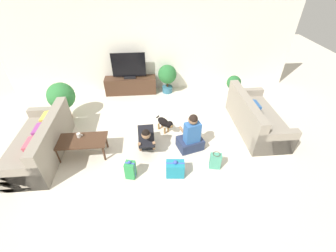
{
  "coord_description": "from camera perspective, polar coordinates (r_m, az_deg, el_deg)",
  "views": [
    {
      "loc": [
        -0.06,
        -3.84,
        3.41
      ],
      "look_at": [
        0.27,
        -0.01,
        0.45
      ],
      "focal_mm": 24.0,
      "sensor_mm": 36.0,
      "label": 1
    }
  ],
  "objects": [
    {
      "name": "tv_console",
      "position": [
        6.99,
        -9.4,
        10.16
      ],
      "size": [
        1.51,
        0.38,
        0.5
      ],
      "color": "#472D1E",
      "rests_on": "ground_plane"
    },
    {
      "name": "person_sitting",
      "position": [
        4.8,
        5.87,
        -2.67
      ],
      "size": [
        0.61,
        0.57,
        0.91
      ],
      "rotation": [
        0.0,
        0.0,
        3.42
      ],
      "color": "#283351",
      "rests_on": "ground_plane"
    },
    {
      "name": "coffee_table",
      "position": [
        4.93,
        -21.23,
        -3.76
      ],
      "size": [
        1.04,
        0.51,
        0.41
      ],
      "color": "#472D1E",
      "rests_on": "ground_plane"
    },
    {
      "name": "wall_back",
      "position": [
        6.81,
        -4.46,
        19.38
      ],
      "size": [
        8.4,
        0.06,
        2.6
      ],
      "color": "white",
      "rests_on": "ground_plane"
    },
    {
      "name": "sofa_left",
      "position": [
        5.35,
        -29.61,
        -3.91
      ],
      "size": [
        0.9,
        1.94,
        0.83
      ],
      "rotation": [
        0.0,
        0.0,
        -1.57
      ],
      "color": "gray",
      "rests_on": "ground_plane"
    },
    {
      "name": "mug",
      "position": [
        4.96,
        -21.7,
        -2.21
      ],
      "size": [
        0.12,
        0.08,
        0.09
      ],
      "color": "silver",
      "rests_on": "coffee_table"
    },
    {
      "name": "potted_plant_corner_left",
      "position": [
        6.11,
        -25.47,
        6.75
      ],
      "size": [
        0.66,
        0.66,
        0.99
      ],
      "color": "#A36042",
      "rests_on": "ground_plane"
    },
    {
      "name": "person_kneeling",
      "position": [
        4.78,
        -5.52,
        -2.96
      ],
      "size": [
        0.35,
        0.77,
        0.74
      ],
      "rotation": [
        0.0,
        0.0,
        0.03
      ],
      "color": "#23232D",
      "rests_on": "ground_plane"
    },
    {
      "name": "potted_plant_corner_right",
      "position": [
        6.63,
        16.25,
        9.91
      ],
      "size": [
        0.39,
        0.39,
        0.77
      ],
      "color": "beige",
      "rests_on": "ground_plane"
    },
    {
      "name": "gift_box_a",
      "position": [
        4.36,
        -9.52,
        -10.89
      ],
      "size": [
        0.22,
        0.21,
        0.42
      ],
      "rotation": [
        0.0,
        0.0,
        -0.25
      ],
      "color": "#2D934C",
      "rests_on": "ground_plane"
    },
    {
      "name": "ground_plane",
      "position": [
        5.14,
        -3.02,
        -4.11
      ],
      "size": [
        16.0,
        16.0,
        0.0
      ],
      "primitive_type": "plane",
      "color": "beige"
    },
    {
      "name": "potted_plant_back_right",
      "position": [
        6.82,
        -0.17,
        12.63
      ],
      "size": [
        0.55,
        0.55,
        0.86
      ],
      "color": "#336B84",
      "rests_on": "ground_plane"
    },
    {
      "name": "gift_bag_a",
      "position": [
        4.56,
        11.93,
        -8.66
      ],
      "size": [
        0.23,
        0.16,
        0.38
      ],
      "rotation": [
        0.0,
        0.0,
        -0.19
      ],
      "color": "#4CA384",
      "rests_on": "ground_plane"
    },
    {
      "name": "sofa_right",
      "position": [
        5.76,
        21.24,
        1.82
      ],
      "size": [
        0.9,
        1.94,
        0.83
      ],
      "rotation": [
        0.0,
        0.0,
        1.57
      ],
      "color": "gray",
      "rests_on": "ground_plane"
    },
    {
      "name": "dog",
      "position": [
        5.27,
        -0.79,
        0.78
      ],
      "size": [
        0.39,
        0.48,
        0.38
      ],
      "rotation": [
        0.0,
        0.0,
        0.64
      ],
      "color": "black",
      "rests_on": "ground_plane"
    },
    {
      "name": "gift_box_b",
      "position": [
        4.35,
        1.83,
        -10.81
      ],
      "size": [
        0.36,
        0.25,
        0.38
      ],
      "rotation": [
        0.0,
        0.0,
        -0.09
      ],
      "color": "teal",
      "rests_on": "ground_plane"
    },
    {
      "name": "tv",
      "position": [
        6.75,
        -9.91,
        14.55
      ],
      "size": [
        0.96,
        0.2,
        0.74
      ],
      "color": "black",
      "rests_on": "tv_console"
    }
  ]
}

